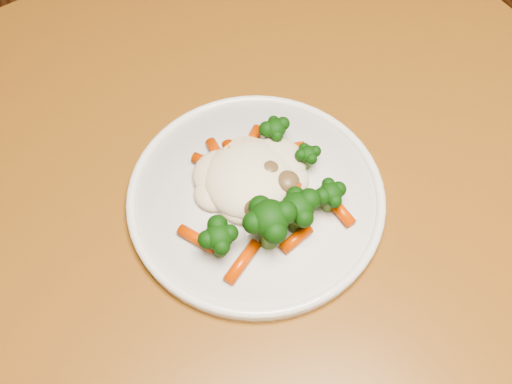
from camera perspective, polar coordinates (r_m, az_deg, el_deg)
dining_table at (r=0.78m, az=-9.18°, el=-5.16°), size 1.21×0.94×0.75m
plate at (r=0.67m, az=-0.00°, el=-0.62°), size 0.27×0.27×0.01m
meal at (r=0.64m, az=0.65°, el=0.10°), size 0.17×0.17×0.06m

